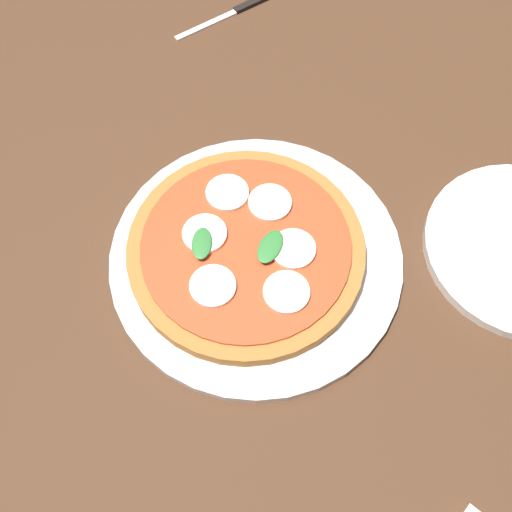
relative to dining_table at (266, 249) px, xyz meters
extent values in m
plane|color=#2D2B28|center=(0.00, 0.00, -0.66)|extent=(6.00, 6.00, 0.00)
cube|color=#4C301E|center=(0.00, 0.00, 0.07)|extent=(1.40, 1.13, 0.04)
cube|color=#4C301E|center=(0.62, -0.49, -0.31)|extent=(0.07, 0.07, 0.71)
cylinder|color=silver|center=(-0.05, 0.04, 0.09)|extent=(0.33, 0.33, 0.01)
cylinder|color=#B27033|center=(-0.05, 0.05, 0.11)|extent=(0.27, 0.27, 0.02)
cylinder|color=#CC4723|center=(-0.05, 0.05, 0.12)|extent=(0.24, 0.24, 0.00)
cylinder|color=white|center=(0.02, 0.04, 0.12)|extent=(0.05, 0.05, 0.00)
cylinder|color=white|center=(-0.02, 0.08, 0.12)|extent=(0.05, 0.05, 0.00)
cylinder|color=white|center=(-0.08, 0.10, 0.12)|extent=(0.05, 0.05, 0.00)
cylinder|color=white|center=(-0.12, 0.03, 0.12)|extent=(0.05, 0.05, 0.00)
cylinder|color=white|center=(-0.07, 0.00, 0.12)|extent=(0.05, 0.05, 0.00)
cylinder|color=white|center=(-0.01, 0.00, 0.12)|extent=(0.05, 0.05, 0.00)
ellipsoid|color=#337F38|center=(-0.06, 0.02, 0.13)|extent=(0.05, 0.05, 0.00)
ellipsoid|color=#337F38|center=(-0.03, 0.09, 0.13)|extent=(0.05, 0.04, 0.00)
cube|color=black|center=(0.35, -0.12, 0.09)|extent=(0.02, 0.06, 0.01)
cube|color=silver|center=(0.33, -0.04, 0.09)|extent=(0.03, 0.10, 0.00)
camera|label=1|loc=(-0.36, 0.16, 0.72)|focal=43.59mm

